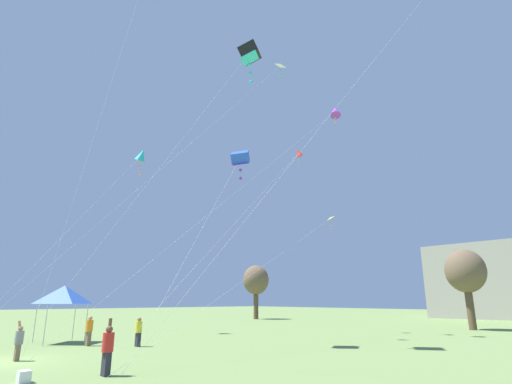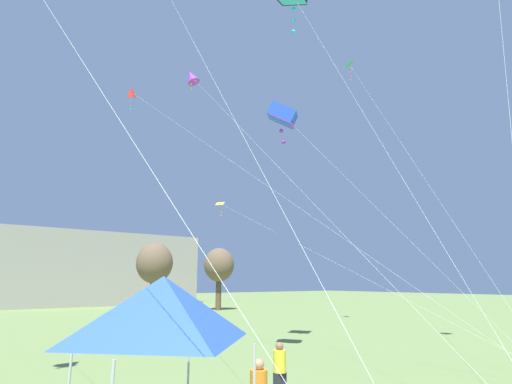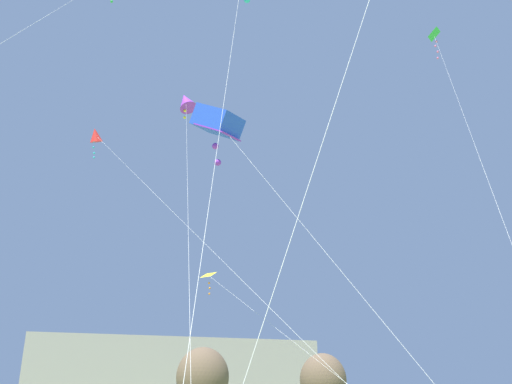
# 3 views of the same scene
# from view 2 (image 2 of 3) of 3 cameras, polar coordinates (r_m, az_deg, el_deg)

# --- Properties ---
(distant_building) EXTENTS (31.27, 15.61, 10.87)m
(distant_building) POSITION_cam_2_polar(r_m,az_deg,el_deg) (70.97, -22.86, -10.16)
(distant_building) COLOR gray
(distant_building) RESTS_ON ground
(tree_far_right) EXTENTS (3.87, 3.87, 7.81)m
(tree_far_right) POSITION_cam_2_polar(r_m,az_deg,el_deg) (52.64, -5.31, -10.42)
(tree_far_right) COLOR brown
(tree_far_right) RESTS_ON ground
(tree_far_centre) EXTENTS (3.69, 3.69, 7.45)m
(tree_far_centre) POSITION_cam_2_polar(r_m,az_deg,el_deg) (42.91, -14.29, -9.94)
(tree_far_centre) COLOR brown
(tree_far_centre) RESTS_ON ground
(festival_tent) EXTENTS (2.74, 2.74, 3.65)m
(festival_tent) POSITION_cam_2_polar(r_m,az_deg,el_deg) (7.96, -13.25, -15.90)
(festival_tent) COLOR #B7B7BC
(festival_tent) RESTS_ON ground
(person_yellow_shirt) EXTENTS (0.40, 0.40, 1.68)m
(person_yellow_shirt) POSITION_cam_2_polar(r_m,az_deg,el_deg) (13.56, 3.41, -23.86)
(person_yellow_shirt) COLOR #282833
(person_yellow_shirt) RESTS_ON ground
(kite_yellow_delta_1) EXTENTS (3.74, 17.90, 8.93)m
(kite_yellow_delta_1) POSITION_cam_2_polar(r_m,az_deg,el_deg) (26.55, -4.47, -2.04)
(kite_yellow_delta_1) COLOR silver
(kite_yellow_delta_1) RESTS_ON ground
(kite_blue_box_2) EXTENTS (5.33, 10.02, 12.69)m
(kite_blue_box_2) POSITION_cam_2_polar(r_m,az_deg,el_deg) (21.10, 3.81, 10.83)
(kite_blue_box_2) COLOR silver
(kite_blue_box_2) RESTS_ON ground
(kite_red_diamond_4) EXTENTS (8.42, 20.86, 16.78)m
(kite_red_diamond_4) POSITION_cam_2_polar(r_m,az_deg,el_deg) (29.53, -17.31, 13.38)
(kite_red_diamond_4) COLOR silver
(kite_red_diamond_4) RESTS_ON ground
(kite_purple_diamond_7) EXTENTS (2.58, 22.25, 19.66)m
(kite_purple_diamond_7) POSITION_cam_2_polar(r_m,az_deg,el_deg) (32.29, -9.17, 15.91)
(kite_purple_diamond_7) COLOR silver
(kite_purple_diamond_7) RESTS_ON ground
(kite_green_delta_8) EXTENTS (8.59, 15.34, 22.28)m
(kite_green_delta_8) POSITION_cam_2_polar(r_m,az_deg,el_deg) (36.92, 13.34, 17.00)
(kite_green_delta_8) COLOR silver
(kite_green_delta_8) RESTS_ON ground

